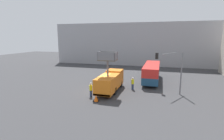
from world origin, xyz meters
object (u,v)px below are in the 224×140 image
city_bus (152,71)px  traffic_cone_near_truck (96,98)px  road_worker_near_truck (91,90)px  traffic_light_pole (172,65)px  utility_truck (110,81)px  road_worker_directing (133,83)px

city_bus → traffic_cone_near_truck: city_bus is taller
city_bus → road_worker_near_truck: 12.71m
traffic_light_pole → road_worker_near_truck: 11.42m
city_bus → traffic_cone_near_truck: (-5.84, -11.92, -1.41)m
road_worker_near_truck → utility_truck: bearing=28.1°
road_worker_directing → traffic_light_pole: bearing=-93.7°
traffic_cone_near_truck → road_worker_directing: bearing=60.1°
city_bus → traffic_light_pole: (2.88, -5.78, 2.12)m
city_bus → traffic_cone_near_truck: 13.35m
utility_truck → traffic_light_pole: bearing=12.8°
utility_truck → city_bus: size_ratio=0.72×
traffic_light_pole → road_worker_directing: (-5.27, -0.14, -2.96)m
traffic_light_pole → road_worker_directing: traffic_light_pole is taller
utility_truck → traffic_light_pole: 8.72m
traffic_light_pole → road_worker_near_truck: size_ratio=3.02×
utility_truck → traffic_cone_near_truck: bearing=-97.0°
traffic_light_pole → road_worker_near_truck: (-9.95, -4.75, -2.95)m
road_worker_directing → utility_truck: bearing=115.3°
utility_truck → road_worker_near_truck: (-1.75, -2.89, -0.63)m
city_bus → traffic_light_pole: 6.79m
city_bus → utility_truck: bearing=164.4°
road_worker_near_truck → road_worker_directing: road_worker_near_truck is taller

